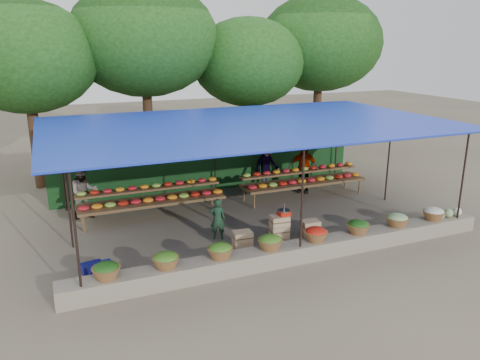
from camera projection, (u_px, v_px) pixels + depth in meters
name	position (u px, v px, depth m)	size (l,w,h in m)	color
ground	(249.00, 220.00, 13.41)	(60.00, 60.00, 0.00)	brown
stone_curb	(297.00, 252.00, 10.92)	(10.60, 0.55, 0.40)	slate
stall_canopy	(249.00, 128.00, 12.71)	(10.80, 6.60, 2.82)	black
produce_baskets	(293.00, 238.00, 10.78)	(8.98, 0.58, 0.34)	brown
netting_backdrop	(212.00, 155.00, 15.85)	(10.60, 0.06, 2.50)	#17401A
tree_row	(198.00, 48.00, 17.67)	(16.51, 5.50, 7.12)	#342512
fruit_table_left	(152.00, 197.00, 13.52)	(4.21, 0.95, 0.93)	#4A321D
fruit_table_right	(303.00, 179.00, 15.36)	(4.21, 0.95, 0.93)	#4A321D
crate_counter	(278.00, 233.00, 11.71)	(2.38, 0.38, 0.77)	tan
weighing_scale	(284.00, 212.00, 11.61)	(0.30, 0.30, 0.32)	red
vendor_seated	(218.00, 219.00, 12.00)	(0.40, 0.26, 1.10)	#193923
customer_left	(84.00, 192.00, 13.32)	(0.78, 0.61, 1.60)	slate
customer_mid	(267.00, 165.00, 16.07)	(1.12, 0.64, 1.73)	slate
customer_right	(303.00, 168.00, 15.75)	(0.99, 0.41, 1.69)	slate
blue_crate_front	(92.00, 269.00, 10.25)	(0.44, 0.31, 0.26)	navy
blue_crate_back	(101.00, 271.00, 10.10)	(0.52, 0.38, 0.31)	navy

